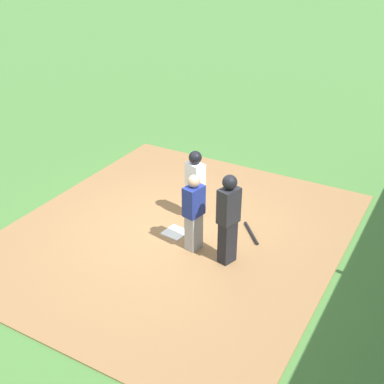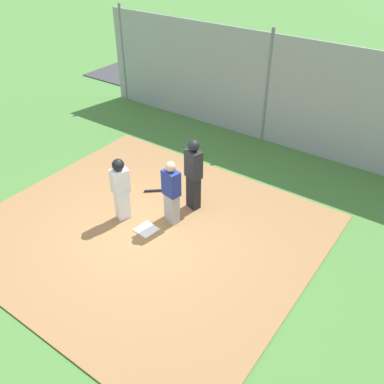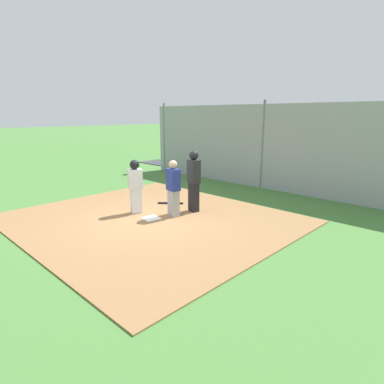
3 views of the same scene
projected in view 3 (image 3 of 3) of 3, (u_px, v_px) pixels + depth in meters
The scene contains 10 objects.
ground_plane at pixel (151, 220), 8.86m from camera, with size 140.00×140.00×0.00m, color #477A38.
dirt_infield at pixel (151, 219), 8.86m from camera, with size 7.20×6.40×0.03m, color olive.
home_plate at pixel (151, 218), 8.85m from camera, with size 0.44×0.44×0.02m, color white.
catcher at pixel (173, 188), 8.88m from camera, with size 0.43×0.33×1.58m.
umpire at pixel (194, 180), 9.33m from camera, with size 0.44×0.36×1.79m.
runner at pixel (135, 184), 9.18m from camera, with size 0.38×0.45×1.55m.
baseball_bat at pixel (170, 203), 10.29m from camera, with size 0.06×0.06×0.81m, color black.
backstop_fence at pixel (263, 147), 12.34m from camera, with size 12.00×0.10×3.35m.
parking_lot at pixel (300, 176), 15.06m from camera, with size 18.00×5.20×0.04m, color #38383D.
parked_car_silver at pixel (299, 164), 14.72m from camera, with size 4.42×2.39×1.28m.
Camera 3 is at (-6.67, 5.27, 2.83)m, focal length 30.13 mm.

